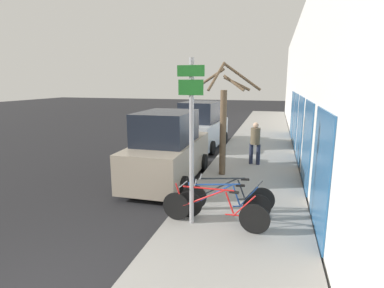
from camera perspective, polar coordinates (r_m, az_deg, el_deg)
The scene contains 11 objects.
ground_plane at distance 14.65m, azimuth 2.23°, elevation -0.97°, with size 80.00×80.00×0.00m, color black.
sidewalk_curb at distance 17.02m, azimuth 12.98°, elevation 0.80°, with size 3.20×32.00×0.15m.
building_facade at distance 16.65m, azimuth 19.60°, elevation 11.06°, with size 0.23×32.00×6.50m.
signpost at distance 6.27m, azimuth -0.10°, elevation 1.60°, with size 0.56×0.12×3.56m.
bicycle_0 at distance 6.60m, azimuth 4.10°, elevation -12.38°, with size 2.40×0.44×0.89m.
bicycle_1 at distance 6.96m, azimuth 5.81°, elevation -11.21°, with size 2.15×0.52×0.86m.
bicycle_2 at distance 7.37m, azimuth 6.74°, elevation -9.88°, with size 2.23×0.52×0.86m.
parked_car_0 at distance 9.78m, azimuth -4.61°, elevation -1.23°, with size 2.02×4.34×2.31m.
parked_car_1 at distance 14.76m, azimuth 1.78°, elevation 3.18°, with size 2.15×4.27×2.29m.
pedestrian_near at distance 11.48m, azimuth 11.95°, elevation 0.70°, with size 0.41×0.36×1.60m.
street_tree at distance 9.88m, azimuth 6.11°, elevation 4.41°, with size 2.22×1.06×3.70m.
Camera 1 is at (3.27, -2.71, 3.24)m, focal length 28.00 mm.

